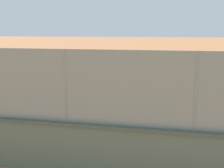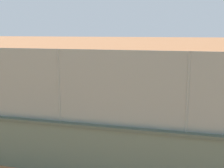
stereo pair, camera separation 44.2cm
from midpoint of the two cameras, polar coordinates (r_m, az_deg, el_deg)
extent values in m
plane|color=#B27247|center=(19.09, 15.15, -0.28)|extent=(260.00, 260.00, 0.00)
cube|color=slate|center=(6.89, 16.15, -14.67)|extent=(24.55, 0.54, 1.25)
cube|color=#4D594D|center=(6.64, 16.46, -9.47)|extent=(24.55, 0.60, 0.08)
cube|color=gray|center=(6.38, 16.90, -1.63)|extent=(24.06, 0.25, 1.77)
cylinder|color=gray|center=(6.38, 16.90, -1.63)|extent=(0.07, 0.07, 1.77)
cylinder|color=gray|center=(6.92, -8.80, -0.35)|extent=(0.07, 0.07, 1.77)
cylinder|color=black|center=(19.33, -0.64, 1.42)|extent=(0.15, 0.15, 0.78)
cylinder|color=black|center=(19.14, -0.79, 1.33)|extent=(0.15, 0.15, 0.78)
cylinder|color=orange|center=(19.14, -0.72, 3.39)|extent=(0.34, 0.34, 0.58)
cylinder|color=#D8AD84|center=(19.42, -0.64, 3.84)|extent=(0.55, 0.09, 0.17)
cylinder|color=#D8AD84|center=(18.92, -1.83, 3.65)|extent=(0.55, 0.09, 0.17)
sphere|color=#D8AD84|center=(19.09, -0.72, 4.58)|extent=(0.22, 0.22, 0.22)
cylinder|color=white|center=(19.08, -0.72, 4.87)|extent=(0.23, 0.23, 0.05)
cylinder|color=black|center=(18.97, -2.36, 3.67)|extent=(0.30, 0.04, 0.04)
ellipsoid|color=#333338|center=(19.03, -2.99, 3.68)|extent=(0.30, 0.03, 0.24)
cylinder|color=navy|center=(9.40, -1.91, -8.65)|extent=(0.17, 0.17, 0.82)
cylinder|color=navy|center=(9.23, -2.45, -9.02)|extent=(0.17, 0.17, 0.82)
cylinder|color=orange|center=(9.10, -2.21, -4.60)|extent=(0.39, 0.39, 0.61)
cylinder|color=tan|center=(9.36, -1.66, -3.39)|extent=(0.58, 0.19, 0.17)
cylinder|color=tan|center=(8.94, -4.81, -4.11)|extent=(0.58, 0.19, 0.17)
sphere|color=tan|center=(9.00, -2.23, -2.02)|extent=(0.23, 0.23, 0.23)
cylinder|color=white|center=(8.98, -2.23, -1.39)|extent=(0.28, 0.28, 0.05)
sphere|color=white|center=(17.84, 2.28, 4.15)|extent=(0.18, 0.18, 0.18)
camera|label=1|loc=(0.22, -88.87, 0.22)|focal=45.49mm
camera|label=2|loc=(0.22, 91.13, -0.22)|focal=45.49mm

